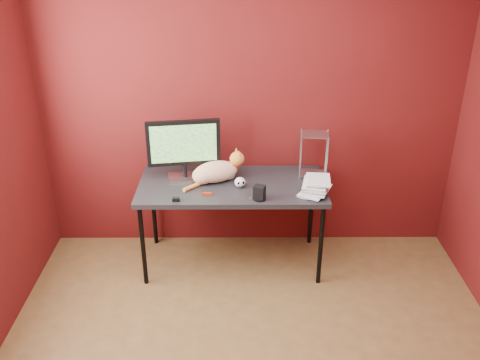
{
  "coord_description": "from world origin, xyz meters",
  "views": [
    {
      "loc": [
        -0.1,
        -2.47,
        2.68
      ],
      "look_at": [
        -0.09,
        1.15,
        0.89
      ],
      "focal_mm": 40.0,
      "sensor_mm": 36.0,
      "label": 1
    }
  ],
  "objects_px": {
    "desk": "(232,189)",
    "monitor": "(184,147)",
    "skull_mug": "(240,182)",
    "cat": "(216,171)",
    "book_stack": "(308,116)",
    "speaker": "(259,193)"
  },
  "relations": [
    {
      "from": "speaker",
      "to": "book_stack",
      "type": "relative_size",
      "value": 0.09
    },
    {
      "from": "desk",
      "to": "skull_mug",
      "type": "relative_size",
      "value": 16.74
    },
    {
      "from": "skull_mug",
      "to": "speaker",
      "type": "xyz_separation_m",
      "value": [
        0.15,
        -0.2,
        0.01
      ]
    },
    {
      "from": "skull_mug",
      "to": "speaker",
      "type": "relative_size",
      "value": 0.79
    },
    {
      "from": "desk",
      "to": "book_stack",
      "type": "bearing_deg",
      "value": -11.81
    },
    {
      "from": "desk",
      "to": "book_stack",
      "type": "distance_m",
      "value": 0.88
    },
    {
      "from": "skull_mug",
      "to": "book_stack",
      "type": "distance_m",
      "value": 0.76
    },
    {
      "from": "cat",
      "to": "monitor",
      "type": "bearing_deg",
      "value": 149.5
    },
    {
      "from": "desk",
      "to": "cat",
      "type": "xyz_separation_m",
      "value": [
        -0.13,
        0.05,
        0.14
      ]
    },
    {
      "from": "monitor",
      "to": "speaker",
      "type": "xyz_separation_m",
      "value": [
        0.59,
        -0.36,
        -0.23
      ]
    },
    {
      "from": "monitor",
      "to": "speaker",
      "type": "bearing_deg",
      "value": -39.37
    },
    {
      "from": "desk",
      "to": "book_stack",
      "type": "height_order",
      "value": "book_stack"
    },
    {
      "from": "monitor",
      "to": "speaker",
      "type": "distance_m",
      "value": 0.73
    },
    {
      "from": "monitor",
      "to": "book_stack",
      "type": "distance_m",
      "value": 1.03
    },
    {
      "from": "skull_mug",
      "to": "cat",
      "type": "bearing_deg",
      "value": 138.91
    },
    {
      "from": "skull_mug",
      "to": "desk",
      "type": "bearing_deg",
      "value": 124.67
    },
    {
      "from": "desk",
      "to": "monitor",
      "type": "distance_m",
      "value": 0.52
    },
    {
      "from": "desk",
      "to": "cat",
      "type": "bearing_deg",
      "value": 159.97
    },
    {
      "from": "monitor",
      "to": "speaker",
      "type": "relative_size",
      "value": 5.12
    },
    {
      "from": "monitor",
      "to": "book_stack",
      "type": "xyz_separation_m",
      "value": [
        0.95,
        -0.21,
        0.34
      ]
    },
    {
      "from": "monitor",
      "to": "book_stack",
      "type": "relative_size",
      "value": 0.47
    },
    {
      "from": "cat",
      "to": "skull_mug",
      "type": "xyz_separation_m",
      "value": [
        0.19,
        -0.11,
        -0.04
      ]
    }
  ]
}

